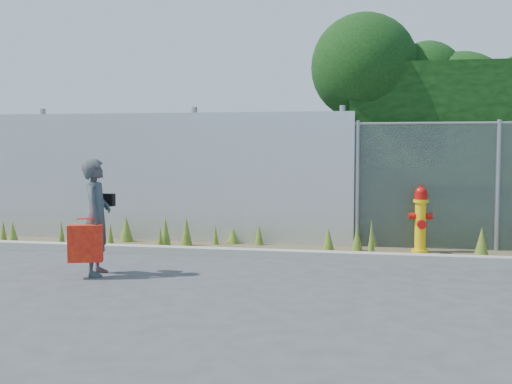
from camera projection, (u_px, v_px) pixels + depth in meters
name	position (u px, v px, depth m)	size (l,w,h in m)	color
ground	(258.00, 284.00, 7.65)	(80.00, 80.00, 0.00)	#3C3C3F
curb	(281.00, 254.00, 9.41)	(16.00, 0.22, 0.12)	gray
weed_strip	(261.00, 243.00, 10.11)	(16.00, 1.33, 0.54)	#4C412B
corrugated_fence	(107.00, 177.00, 11.13)	(8.50, 0.21, 2.30)	silver
fire_hydrant	(420.00, 220.00, 9.79)	(0.35, 0.32, 1.05)	yellow
woman	(97.00, 217.00, 8.16)	(0.54, 0.36, 1.49)	#106365
red_tote_bag	(85.00, 243.00, 7.96)	(0.42, 0.15, 0.55)	#B50A11
black_shoulder_bag	(106.00, 200.00, 8.35)	(0.22, 0.09, 0.16)	black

